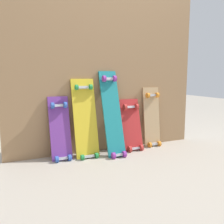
# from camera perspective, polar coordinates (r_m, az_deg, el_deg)

# --- Properties ---
(ground_plane) EXTENTS (12.00, 12.00, 0.00)m
(ground_plane) POSITION_cam_1_polar(r_m,az_deg,el_deg) (2.69, -0.62, -8.85)
(ground_plane) COLOR #A89E8E
(plywood_wall_panel) EXTENTS (2.11, 0.04, 1.75)m
(plywood_wall_panel) POSITION_cam_1_polar(r_m,az_deg,el_deg) (2.63, -1.26, 10.12)
(plywood_wall_panel) COLOR #99724C
(plywood_wall_panel) RESTS_ON ground
(skateboard_purple) EXTENTS (0.20, 0.22, 0.67)m
(skateboard_purple) POSITION_cam_1_polar(r_m,az_deg,el_deg) (2.42, -11.77, -4.47)
(skateboard_purple) COLOR #6B338C
(skateboard_purple) RESTS_ON ground
(skateboard_yellow) EXTENTS (0.23, 0.24, 0.84)m
(skateboard_yellow) POSITION_cam_1_polar(r_m,az_deg,el_deg) (2.46, -6.11, -2.23)
(skateboard_yellow) COLOR gold
(skateboard_yellow) RESTS_ON ground
(skateboard_teal) EXTENTS (0.19, 0.34, 0.91)m
(skateboard_teal) POSITION_cam_1_polar(r_m,az_deg,el_deg) (2.50, 0.16, -1.04)
(skateboard_teal) COLOR #197A7F
(skateboard_teal) RESTS_ON ground
(skateboard_red) EXTENTS (0.23, 0.22, 0.61)m
(skateboard_red) POSITION_cam_1_polar(r_m,az_deg,el_deg) (2.69, 4.55, -3.61)
(skateboard_red) COLOR #B22626
(skateboard_red) RESTS_ON ground
(skateboard_natural) EXTENTS (0.20, 0.15, 0.73)m
(skateboard_natural) POSITION_cam_1_polar(r_m,az_deg,el_deg) (2.86, 9.13, -1.75)
(skateboard_natural) COLOR tan
(skateboard_natural) RESTS_ON ground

